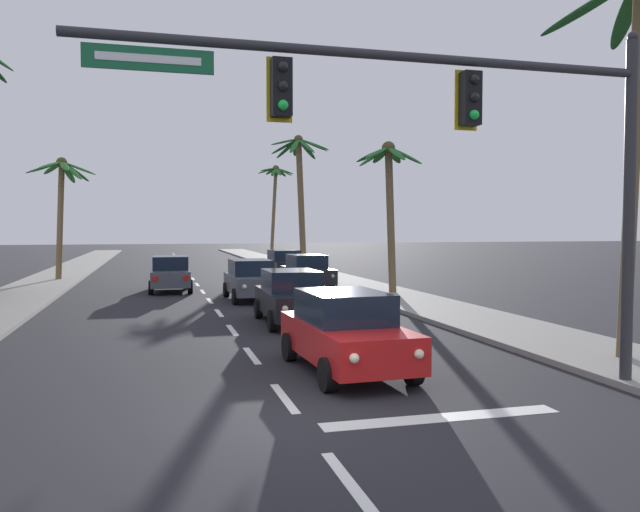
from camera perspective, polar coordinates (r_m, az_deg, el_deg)
name	(u,v)px	position (r m, az deg, el deg)	size (l,w,h in m)	color
ground_plane	(299,417)	(10.37, -1.90, -14.38)	(220.00, 220.00, 0.00)	#232328
sidewalk_right	(362,287)	(31.45, 3.82, -2.81)	(3.20, 110.00, 0.14)	gray
sidewalk_left	(21,296)	(30.33, -25.40, -3.25)	(3.20, 110.00, 0.14)	gray
lane_markings	(214,293)	(29.36, -9.60, -3.36)	(4.28, 86.40, 0.01)	silver
traffic_signal_mast	(476,130)	(11.51, 13.94, 10.97)	(10.11, 0.41, 6.68)	#2D2D33
sedan_lead_at_stop_bar	(345,331)	(13.31, 2.31, -6.81)	(2.09, 4.50, 1.68)	red
sedan_third_in_queue	(292,296)	(19.92, -2.58, -3.68)	(2.02, 4.48, 1.68)	black
sedan_fifth_in_queue	(251,279)	(26.53, -6.26, -2.12)	(2.00, 4.47, 1.68)	#4C515B
sedan_oncoming_far	(171,273)	(30.74, -13.35, -1.53)	(2.04, 4.49, 1.68)	#4C515B
sedan_parked_nearest_kerb	(284,264)	(37.60, -3.25, -0.73)	(2.00, 4.47, 1.68)	black
sedan_parked_mid_kerb	(307,271)	(31.27, -1.18, -1.39)	(2.07, 4.50, 1.68)	black
palm_left_third	(61,187)	(38.26, -22.39, 5.76)	(3.80, 3.63, 6.96)	brown
palm_right_nearest	(637,70)	(16.04, 26.77, 14.79)	(4.91, 4.22, 8.80)	brown
palm_right_second	(389,183)	(28.27, 6.28, 6.61)	(3.06, 3.21, 6.84)	brown
palm_right_third	(300,177)	(42.08, -1.82, 7.14)	(4.13, 3.85, 9.14)	brown
palm_right_farthest	(275,189)	(56.52, -4.09, 6.09)	(3.27, 3.12, 8.58)	brown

